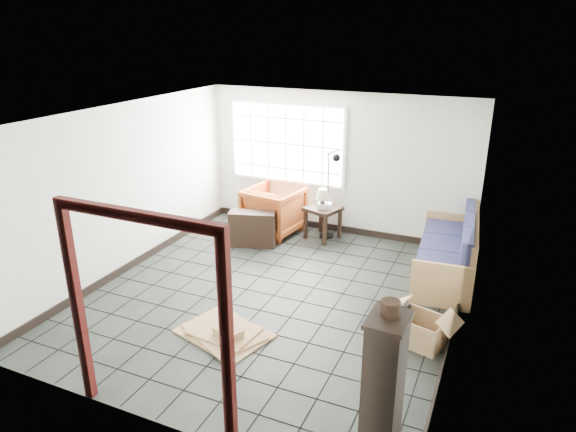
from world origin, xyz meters
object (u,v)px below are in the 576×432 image
at_px(tall_shelf, 383,395).
at_px(futon_sofa, 451,255).
at_px(armchair, 274,208).
at_px(side_table, 323,213).

bearing_deg(tall_shelf, futon_sofa, 91.00).
distance_m(armchair, side_table, 0.94).
relative_size(armchair, side_table, 1.38).
bearing_deg(side_table, futon_sofa, -14.38).
xyz_separation_m(futon_sofa, tall_shelf, (-0.07, -4.10, 0.42)).
xyz_separation_m(armchair, tall_shelf, (3.19, -4.61, 0.29)).
distance_m(side_table, tall_shelf, 5.21).
distance_m(futon_sofa, side_table, 2.40).
height_order(futon_sofa, side_table, futon_sofa).
height_order(side_table, tall_shelf, tall_shelf).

